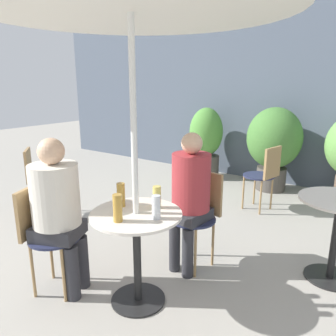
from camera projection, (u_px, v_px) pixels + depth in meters
The scene contains 15 objects.
ground_plane at pixel (112, 311), 2.42m from camera, with size 20.00×20.00×0.00m, color #9E998E.
storefront_wall at pixel (287, 91), 5.18m from camera, with size 10.00×0.06×3.00m.
cafe_table_near at pixel (137, 239), 2.41m from camera, with size 0.67×0.67×0.73m.
bistro_chair_0 at pixel (199, 209), 2.96m from camera, with size 0.40×0.42×0.86m.
bistro_chair_1 at pixel (44, 228), 2.57m from camera, with size 0.45×0.44×0.86m.
bistro_chair_2 at pixel (38, 176), 4.01m from camera, with size 0.46×0.46×0.86m.
bistro_chair_3 at pixel (265, 172), 4.18m from camera, with size 0.43×0.41×0.86m.
seated_person_0 at pixel (190, 191), 2.80m from camera, with size 0.33×0.36×1.24m.
seated_person_1 at pixel (58, 205), 2.49m from camera, with size 0.44×0.42×1.25m.
beer_glass_0 at pixel (121, 195), 2.47m from camera, with size 0.06×0.06×0.18m.
beer_glass_1 at pixel (118, 208), 2.20m from camera, with size 0.06×0.06×0.19m.
beer_glass_2 at pixel (156, 207), 2.24m from camera, with size 0.06×0.06×0.17m.
beer_glass_3 at pixel (157, 197), 2.44m from camera, with size 0.06×0.06×0.17m.
potted_plant_0 at pixel (206, 141), 5.68m from camera, with size 0.57×0.57×1.22m.
potted_plant_1 at pixel (274, 142), 4.99m from camera, with size 0.82×0.82×1.28m.
Camera 1 is at (1.54, -1.45, 1.64)m, focal length 35.00 mm.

